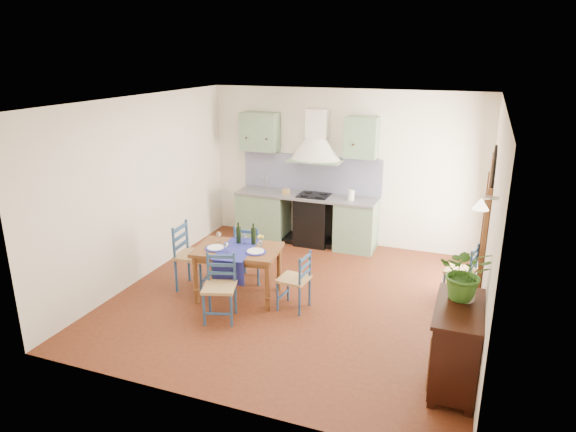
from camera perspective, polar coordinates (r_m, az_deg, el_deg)
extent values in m
plane|color=#4D1B10|center=(7.54, 0.88, -9.03)|extent=(5.00, 5.00, 0.00)
cube|color=white|center=(9.34, 6.16, 5.32)|extent=(5.00, 0.04, 2.80)
cube|color=gray|center=(9.76, -2.75, 0.12)|extent=(0.90, 0.60, 0.88)
cube|color=gray|center=(9.23, 7.58, -1.08)|extent=(0.70, 0.60, 0.88)
cube|color=black|center=(9.43, 2.84, -0.53)|extent=(0.60, 0.58, 0.88)
cube|color=slate|center=(9.34, 2.01, 2.25)|extent=(2.60, 0.64, 0.04)
cube|color=silver|center=(9.63, -2.79, 2.70)|extent=(0.45, 0.40, 0.03)
cylinder|color=silver|center=(9.75, -2.38, 3.84)|extent=(0.02, 0.02, 0.26)
cube|color=black|center=(9.28, 2.89, 2.31)|extent=(0.55, 0.48, 0.02)
cube|color=black|center=(9.65, 2.05, -2.60)|extent=(2.60, 0.50, 0.08)
cube|color=#090C55|center=(9.50, 2.57, 4.76)|extent=(2.65, 0.05, 0.68)
cube|color=gray|center=(9.56, -3.13, 9.35)|extent=(0.70, 0.34, 0.70)
cube|color=gray|center=(8.97, 8.18, 8.64)|extent=(0.55, 0.34, 0.70)
cone|color=beige|center=(9.15, 3.09, 7.38)|extent=(0.96, 0.96, 0.40)
cube|color=beige|center=(9.17, 3.31, 10.24)|extent=(0.36, 0.30, 0.50)
cube|color=white|center=(6.65, 21.65, -1.06)|extent=(0.04, 5.00, 2.80)
cube|color=black|center=(8.15, 21.10, -1.87)|extent=(0.03, 1.00, 1.65)
cylinder|color=black|center=(7.93, 21.76, 3.75)|extent=(0.03, 1.00, 1.00)
cube|color=brown|center=(7.64, 20.87, -3.14)|extent=(0.06, 0.06, 1.65)
cube|color=brown|center=(8.67, 20.97, -0.72)|extent=(0.06, 0.06, 1.65)
cube|color=brown|center=(8.32, 21.13, -0.38)|extent=(0.04, 0.55, 1.96)
cylinder|color=silver|center=(5.37, 21.80, 1.88)|extent=(0.15, 0.04, 0.04)
cone|color=#FFEDC6|center=(5.39, 20.66, 1.29)|extent=(0.16, 0.16, 0.12)
cube|color=white|center=(8.18, -15.80, 2.94)|extent=(0.04, 5.00, 2.80)
cube|color=white|center=(6.75, 0.99, 12.71)|extent=(5.00, 5.00, 0.01)
cube|color=brown|center=(7.32, -5.61, -3.79)|extent=(1.27, 0.93, 0.05)
cube|color=brown|center=(7.34, -5.60, -4.26)|extent=(1.14, 0.80, 0.08)
cylinder|color=brown|center=(7.36, -10.21, -7.02)|extent=(0.07, 0.07, 0.70)
cylinder|color=brown|center=(7.91, -8.37, -5.12)|extent=(0.07, 0.07, 0.70)
cylinder|color=brown|center=(7.04, -2.31, -7.95)|extent=(0.07, 0.07, 0.70)
cylinder|color=brown|center=(7.61, -1.00, -5.88)|extent=(0.07, 0.07, 0.70)
cube|color=navy|center=(7.26, -5.74, -3.72)|extent=(0.55, 0.94, 0.01)
cube|color=navy|center=(7.03, -6.63, -6.14)|extent=(0.44, 0.07, 0.38)
cylinder|color=navy|center=(7.31, -8.06, -3.56)|extent=(0.30, 0.30, 0.01)
cylinder|color=white|center=(7.31, -8.07, -3.49)|extent=(0.24, 0.24, 0.01)
cylinder|color=navy|center=(7.13, -3.62, -3.99)|extent=(0.30, 0.30, 0.01)
cylinder|color=white|center=(7.12, -3.62, -3.91)|extent=(0.24, 0.24, 0.01)
cylinder|color=black|center=(7.44, -5.53, -1.89)|extent=(0.07, 0.07, 0.32)
cylinder|color=black|center=(7.37, -3.86, -2.03)|extent=(0.07, 0.07, 0.32)
cylinder|color=white|center=(7.33, -3.08, -2.97)|extent=(0.05, 0.05, 0.10)
sphere|color=yellow|center=(7.30, -3.09, -2.31)|extent=(0.10, 0.10, 0.10)
cylinder|color=navy|center=(6.81, -9.32, -10.27)|extent=(0.04, 0.04, 0.45)
cylinder|color=navy|center=(7.02, -8.79, -7.36)|extent=(0.04, 0.04, 0.89)
cylinder|color=navy|center=(6.75, -6.33, -10.43)|extent=(0.04, 0.04, 0.45)
cylinder|color=navy|center=(6.96, -5.91, -7.48)|extent=(0.04, 0.04, 0.89)
cube|color=#A68050|center=(6.82, -7.64, -7.87)|extent=(0.52, 0.52, 0.04)
cube|color=navy|center=(6.93, -7.41, -6.32)|extent=(0.36, 0.14, 0.04)
cube|color=navy|center=(6.88, -7.45, -5.42)|extent=(0.36, 0.14, 0.04)
cube|color=navy|center=(6.84, -7.49, -4.51)|extent=(0.36, 0.14, 0.04)
cube|color=navy|center=(6.80, -7.82, -10.72)|extent=(0.35, 0.13, 0.02)
cylinder|color=navy|center=(8.12, -2.40, -5.18)|extent=(0.04, 0.04, 0.47)
cylinder|color=navy|center=(7.72, -3.36, -4.66)|extent=(0.04, 0.04, 0.92)
cylinder|color=navy|center=(8.25, -4.80, -4.86)|extent=(0.04, 0.04, 0.47)
cylinder|color=navy|center=(7.85, -5.86, -4.33)|extent=(0.04, 0.04, 0.92)
cube|color=#A68050|center=(7.93, -4.13, -3.85)|extent=(0.45, 0.45, 0.04)
cube|color=navy|center=(7.73, -4.65, -3.45)|extent=(0.39, 0.05, 0.05)
cube|color=navy|center=(7.68, -4.67, -2.60)|extent=(0.39, 0.05, 0.05)
cube|color=navy|center=(7.64, -4.69, -1.74)|extent=(0.39, 0.05, 0.05)
cube|color=navy|center=(8.20, -3.61, -5.35)|extent=(0.37, 0.05, 0.03)
cylinder|color=navy|center=(7.60, -9.66, -6.94)|extent=(0.04, 0.04, 0.51)
cylinder|color=navy|center=(7.68, -12.45, -4.85)|extent=(0.04, 0.04, 1.00)
cylinder|color=navy|center=(7.93, -8.38, -5.80)|extent=(0.04, 0.04, 0.51)
cylinder|color=navy|center=(8.00, -11.06, -3.81)|extent=(0.04, 0.04, 1.00)
cube|color=#A68050|center=(7.74, -10.45, -4.31)|extent=(0.50, 0.50, 0.04)
cube|color=navy|center=(7.78, -11.82, -3.18)|extent=(0.06, 0.42, 0.05)
cube|color=navy|center=(7.74, -11.88, -2.26)|extent=(0.06, 0.42, 0.05)
cube|color=navy|center=(7.69, -11.94, -1.32)|extent=(0.06, 0.42, 0.05)
cube|color=navy|center=(7.79, -8.99, -6.73)|extent=(0.06, 0.40, 0.03)
cylinder|color=navy|center=(7.36, 0.02, -7.88)|extent=(0.03, 0.03, 0.42)
cylinder|color=navy|center=(7.15, 2.43, -6.92)|extent=(0.03, 0.03, 0.83)
cylinder|color=navy|center=(7.10, -1.18, -8.92)|extent=(0.03, 0.03, 0.42)
cylinder|color=navy|center=(6.88, 1.29, -7.97)|extent=(0.03, 0.03, 0.83)
cube|color=#A68050|center=(7.07, 0.64, -7.01)|extent=(0.42, 0.42, 0.04)
cube|color=navy|center=(6.96, 1.88, -6.40)|extent=(0.06, 0.35, 0.04)
cube|color=navy|center=(6.91, 1.89, -5.56)|extent=(0.06, 0.35, 0.04)
cube|color=navy|center=(6.87, 1.90, -4.71)|extent=(0.06, 0.35, 0.04)
cube|color=navy|center=(7.25, -0.57, -8.72)|extent=(0.06, 0.33, 0.02)
cylinder|color=navy|center=(7.99, 17.64, -6.63)|extent=(0.03, 0.03, 0.43)
cylinder|color=navy|center=(7.84, 20.12, -5.75)|extent=(0.03, 0.03, 0.83)
cylinder|color=navy|center=(7.70, 16.90, -7.52)|extent=(0.03, 0.03, 0.43)
cylinder|color=navy|center=(7.54, 19.46, -6.63)|extent=(0.03, 0.03, 0.83)
cube|color=#A68050|center=(7.71, 18.62, -5.79)|extent=(0.47, 0.47, 0.04)
cube|color=navy|center=(7.63, 19.91, -5.23)|extent=(0.10, 0.35, 0.04)
cube|color=navy|center=(7.59, 19.99, -4.46)|extent=(0.10, 0.35, 0.04)
cube|color=navy|center=(7.55, 20.08, -3.67)|extent=(0.10, 0.35, 0.04)
cube|color=navy|center=(7.86, 17.25, -7.38)|extent=(0.10, 0.33, 0.02)
cube|color=black|center=(5.79, 18.22, -13.45)|extent=(0.45, 1.00, 0.82)
cube|color=black|center=(5.59, 18.65, -9.71)|extent=(0.50, 1.05, 0.04)
cube|color=brown|center=(5.62, 15.63, -14.70)|extent=(0.02, 0.38, 0.63)
cube|color=brown|center=(6.01, 16.08, -12.42)|extent=(0.02, 0.38, 0.63)
cube|color=black|center=(5.67, 15.62, -19.38)|extent=(0.08, 0.08, 0.08)
cube|color=black|center=(6.40, 16.45, -14.75)|extent=(0.08, 0.08, 0.08)
cube|color=black|center=(5.67, 19.35, -19.79)|extent=(0.08, 0.08, 0.08)
cube|color=black|center=(6.40, 19.67, -15.10)|extent=(0.08, 0.08, 0.08)
imported|color=#32641D|center=(5.63, 19.16, -5.95)|extent=(0.57, 0.50, 0.60)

